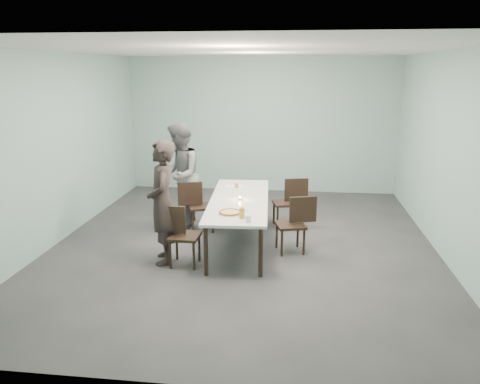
# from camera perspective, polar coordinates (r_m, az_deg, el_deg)

# --- Properties ---
(ground) EXTENTS (7.00, 7.00, 0.00)m
(ground) POSITION_cam_1_polar(r_m,az_deg,el_deg) (7.57, 0.45, -6.39)
(ground) COLOR #333335
(ground) RESTS_ON ground
(room_shell) EXTENTS (6.02, 7.02, 3.01)m
(room_shell) POSITION_cam_1_polar(r_m,az_deg,el_deg) (7.09, 0.49, 9.05)
(room_shell) COLOR #93B9B3
(room_shell) RESTS_ON ground
(table) EXTENTS (1.05, 2.65, 0.75)m
(table) POSITION_cam_1_polar(r_m,az_deg,el_deg) (7.37, -0.11, -1.28)
(table) COLOR white
(table) RESTS_ON ground
(chair_near_left) EXTENTS (0.62, 0.43, 0.87)m
(chair_near_left) POSITION_cam_1_polar(r_m,az_deg,el_deg) (6.71, -7.45, -4.77)
(chair_near_left) COLOR black
(chair_near_left) RESTS_ON ground
(chair_far_left) EXTENTS (0.65, 0.53, 0.87)m
(chair_far_left) POSITION_cam_1_polar(r_m,az_deg,el_deg) (8.07, -5.30, -1.32)
(chair_far_left) COLOR black
(chair_far_left) RESTS_ON ground
(chair_near_right) EXTENTS (0.65, 0.52, 0.87)m
(chair_near_right) POSITION_cam_1_polar(r_m,az_deg,el_deg) (7.17, 6.80, -3.45)
(chair_near_right) COLOR black
(chair_near_right) RESTS_ON ground
(chair_far_right) EXTENTS (0.65, 0.51, 0.87)m
(chair_far_right) POSITION_cam_1_polar(r_m,az_deg,el_deg) (8.32, 6.11, -0.86)
(chair_far_right) COLOR black
(chair_far_right) RESTS_ON ground
(diner_near) EXTENTS (0.59, 0.74, 1.79)m
(diner_near) POSITION_cam_1_polar(r_m,az_deg,el_deg) (6.74, -9.44, -1.28)
(diner_near) COLOR black
(diner_near) RESTS_ON ground
(diner_far) EXTENTS (0.81, 0.99, 1.85)m
(diner_far) POSITION_cam_1_polar(r_m,az_deg,el_deg) (8.24, -7.37, 2.00)
(diner_far) COLOR slate
(diner_far) RESTS_ON ground
(pizza) EXTENTS (0.34, 0.34, 0.04)m
(pizza) POSITION_cam_1_polar(r_m,az_deg,el_deg) (6.61, -1.21, -2.51)
(pizza) COLOR white
(pizza) RESTS_ON table
(side_plate) EXTENTS (0.18, 0.18, 0.01)m
(side_plate) POSITION_cam_1_polar(r_m,az_deg,el_deg) (6.81, 0.44, -2.10)
(side_plate) COLOR white
(side_plate) RESTS_ON table
(beer_glass) EXTENTS (0.08, 0.08, 0.15)m
(beer_glass) POSITION_cam_1_polar(r_m,az_deg,el_deg) (6.39, 0.24, -2.59)
(beer_glass) COLOR #C3872A
(beer_glass) RESTS_ON table
(water_tumbler) EXTENTS (0.08, 0.08, 0.09)m
(water_tumbler) POSITION_cam_1_polar(r_m,az_deg,el_deg) (6.25, 1.00, -3.29)
(water_tumbler) COLOR silver
(water_tumbler) RESTS_ON table
(tealight) EXTENTS (0.06, 0.06, 0.05)m
(tealight) POSITION_cam_1_polar(r_m,az_deg,el_deg) (7.30, -0.01, -0.82)
(tealight) COLOR silver
(tealight) RESTS_ON table
(amber_tumbler) EXTENTS (0.07, 0.07, 0.08)m
(amber_tumbler) POSITION_cam_1_polar(r_m,az_deg,el_deg) (8.04, -0.42, 0.81)
(amber_tumbler) COLOR #C3872A
(amber_tumbler) RESTS_ON table
(menu) EXTENTS (0.31, 0.24, 0.01)m
(menu) POSITION_cam_1_polar(r_m,az_deg,el_deg) (8.15, -0.74, 0.73)
(menu) COLOR silver
(menu) RESTS_ON table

